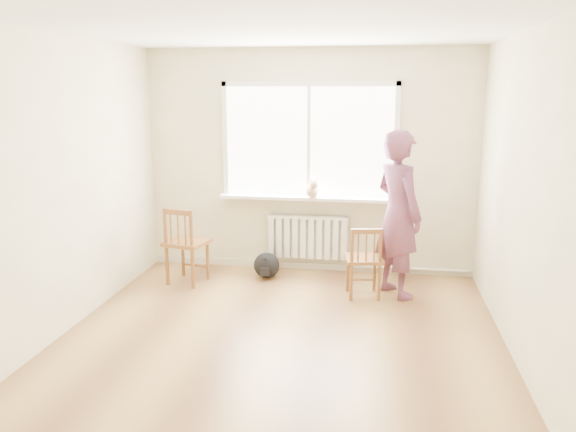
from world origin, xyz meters
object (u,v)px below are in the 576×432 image
at_px(chair_left, 185,245).
at_px(person, 398,214).
at_px(chair_right, 364,262).
at_px(cat, 313,190).
at_px(backpack, 267,265).

xyz_separation_m(chair_left, person, (2.40, 0.01, 0.45)).
relative_size(chair_right, cat, 2.22).
distance_m(chair_left, person, 2.45).
relative_size(person, backpack, 5.79).
height_order(chair_right, cat, cat).
bearing_deg(cat, backpack, -169.39).
height_order(chair_left, cat, cat).
xyz_separation_m(chair_right, person, (0.34, 0.15, 0.50)).
xyz_separation_m(chair_left, chair_right, (2.06, -0.14, -0.06)).
height_order(cat, backpack, cat).
bearing_deg(backpack, person, -11.93).
relative_size(chair_right, person, 0.44).
bearing_deg(chair_right, cat, -57.92).
height_order(chair_left, chair_right, chair_left).
xyz_separation_m(chair_right, backpack, (-1.16, 0.47, -0.24)).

